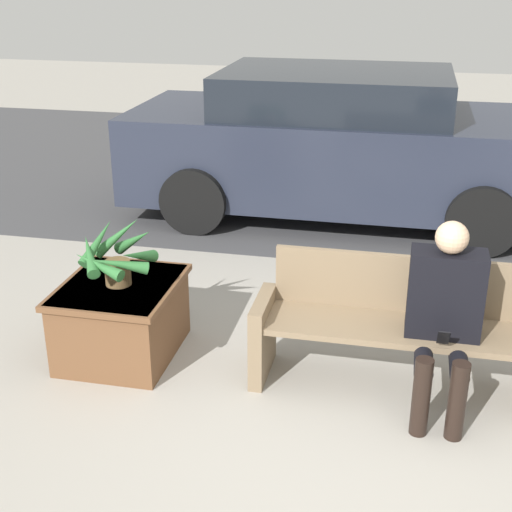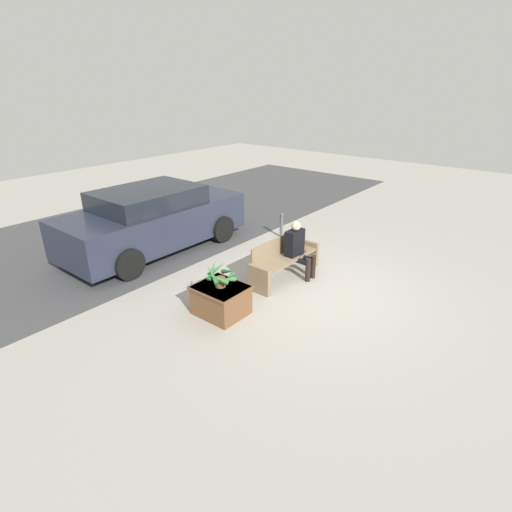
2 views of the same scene
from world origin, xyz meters
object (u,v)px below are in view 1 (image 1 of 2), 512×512
Objects in this scene: potted_plant at (114,256)px; bench at (399,328)px; planter_box at (122,316)px; parked_car at (342,144)px; person_seated at (445,310)px.

bench is at bearing 0.78° from potted_plant.
parked_car is (1.15, 3.27, 0.48)m from planter_box.
parked_car is at bearing 105.59° from person_seated.
potted_plant is at bearing -179.22° from bench.
parked_car is at bearing 70.62° from potted_plant.
potted_plant reaches higher than planter_box.
person_seated is 0.26× the size of parked_car.
person_seated is at bearing -4.05° from potted_plant.
potted_plant is (-1.87, -0.03, 0.34)m from bench.
person_seated is at bearing -35.16° from bench.
bench is 2.09× the size of planter_box.
parked_car is (-0.71, 3.26, 0.36)m from bench.
person_seated reaches higher than planter_box.
bench is 1.55× the size of person_seated.
planter_box is 0.46m from potted_plant.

